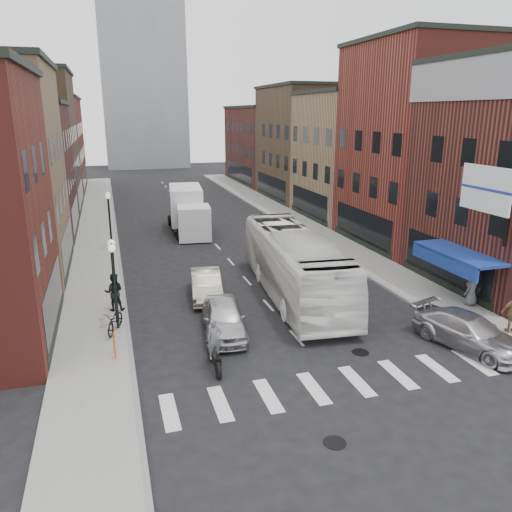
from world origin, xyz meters
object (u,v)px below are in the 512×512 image
(streetlamp_far, at_px, (109,210))
(curb_car, at_px, (469,332))
(motorcycle_rider, at_px, (214,347))
(ped_right_c, at_px, (472,288))
(billboard_sign, at_px, (487,191))
(ped_left_solo, at_px, (114,292))
(sedan_left_far, at_px, (206,285))
(streetlamp_near, at_px, (113,269))
(box_truck, at_px, (188,211))
(parked_bicycle, at_px, (115,321))
(transit_bus, at_px, (294,264))
(sedan_left_near, at_px, (224,318))
(bike_rack, at_px, (114,346))

(streetlamp_far, distance_m, curb_car, 24.33)
(motorcycle_rider, bearing_deg, ped_right_c, 6.91)
(billboard_sign, height_order, curb_car, billboard_sign)
(ped_left_solo, bearing_deg, sedan_left_far, -164.90)
(curb_car, bearing_deg, motorcycle_rider, 157.04)
(streetlamp_near, relative_size, sedan_left_far, 0.95)
(streetlamp_near, bearing_deg, streetlamp_far, 90.00)
(box_truck, height_order, motorcycle_rider, box_truck)
(billboard_sign, xyz_separation_m, sedan_left_far, (-11.38, 6.51, -5.42))
(billboard_sign, relative_size, parked_bicycle, 1.95)
(sedan_left_far, xyz_separation_m, ped_left_solo, (-4.67, -0.82, 0.37))
(curb_car, distance_m, ped_right_c, 4.82)
(ped_right_c, bearing_deg, transit_bus, -47.05)
(motorcycle_rider, relative_size, ped_right_c, 1.19)
(sedan_left_near, height_order, ped_right_c, ped_right_c)
(sedan_left_far, bearing_deg, billboard_sign, -22.00)
(billboard_sign, height_order, sedan_left_far, billboard_sign)
(transit_bus, relative_size, curb_car, 2.59)
(box_truck, relative_size, sedan_left_far, 1.95)
(sedan_left_near, bearing_deg, motorcycle_rider, -101.34)
(motorcycle_rider, relative_size, sedan_left_near, 0.47)
(streetlamp_far, relative_size, ped_right_c, 2.35)
(sedan_left_near, relative_size, parked_bicycle, 2.35)
(motorcycle_rider, bearing_deg, streetlamp_near, 122.29)
(streetlamp_far, bearing_deg, streetlamp_near, -90.00)
(bike_rack, relative_size, parked_bicycle, 0.42)
(curb_car, bearing_deg, streetlamp_far, 108.26)
(billboard_sign, distance_m, streetlamp_far, 23.92)
(bike_rack, distance_m, transit_bus, 10.56)
(curb_car, bearing_deg, streetlamp_near, 140.44)
(streetlamp_far, relative_size, motorcycle_rider, 1.98)
(streetlamp_far, distance_m, sedan_left_far, 12.11)
(bike_rack, height_order, box_truck, box_truck)
(bike_rack, xyz_separation_m, sedan_left_near, (4.68, 1.05, 0.21))
(motorcycle_rider, xyz_separation_m, sedan_left_far, (1.19, 7.72, -0.26))
(curb_car, xyz_separation_m, ped_left_solo, (-13.96, 8.04, 0.38))
(motorcycle_rider, relative_size, sedan_left_far, 0.48)
(motorcycle_rider, bearing_deg, billboard_sign, 1.84)
(streetlamp_far, bearing_deg, curb_car, -55.00)
(billboard_sign, height_order, streetlamp_far, billboard_sign)
(sedan_left_far, bearing_deg, sedan_left_near, -83.78)
(bike_rack, height_order, sedan_left_near, sedan_left_near)
(billboard_sign, bearing_deg, motorcycle_rider, -174.52)
(streetlamp_far, distance_m, transit_bus, 15.10)
(sedan_left_near, relative_size, curb_car, 0.92)
(transit_bus, distance_m, ped_right_c, 8.94)
(sedan_left_near, bearing_deg, box_truck, 93.15)
(transit_bus, relative_size, parked_bicycle, 6.63)
(streetlamp_near, height_order, ped_right_c, streetlamp_near)
(curb_car, xyz_separation_m, parked_bicycle, (-14.00, 5.51, -0.06))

